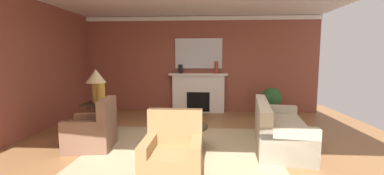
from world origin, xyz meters
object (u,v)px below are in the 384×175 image
(fireplace, at_px, (198,94))
(armchair_near_window, at_px, (93,132))
(mantel_mirror, at_px, (199,53))
(coffee_table, at_px, (181,131))
(potted_plant, at_px, (271,99))
(vase_on_side_table, at_px, (101,94))
(armchair_facing_fireplace, at_px, (173,158))
(table_lamp, at_px, (96,79))
(vase_mantel_left, at_px, (181,69))
(side_table, at_px, (98,116))
(sofa, at_px, (278,130))
(vase_mantel_right, at_px, (216,67))

(fireplace, distance_m, armchair_near_window, 3.85)
(mantel_mirror, relative_size, coffee_table, 1.47)
(potted_plant, bearing_deg, vase_on_side_table, -152.95)
(armchair_facing_fireplace, xyz_separation_m, vase_on_side_table, (-1.85, 1.99, 0.62))
(mantel_mirror, xyz_separation_m, coffee_table, (-0.19, -3.38, -1.50))
(coffee_table, bearing_deg, vase_on_side_table, 158.35)
(table_lamp, bearing_deg, armchair_near_window, -71.10)
(vase_mantel_left, height_order, potted_plant, vase_mantel_left)
(mantel_mirror, height_order, coffee_table, mantel_mirror)
(coffee_table, xyz_separation_m, side_table, (-1.98, 0.85, 0.06))
(side_table, bearing_deg, potted_plant, 24.95)
(coffee_table, distance_m, vase_on_side_table, 2.06)
(sofa, relative_size, table_lamp, 2.94)
(armchair_facing_fireplace, xyz_separation_m, vase_mantel_left, (-0.37, 4.47, 1.05))
(table_lamp, bearing_deg, coffee_table, -23.14)
(mantel_mirror, bearing_deg, vase_on_side_table, -127.31)
(vase_mantel_left, bearing_deg, side_table, -124.47)
(side_table, bearing_deg, vase_on_side_table, -38.66)
(side_table, bearing_deg, fireplace, 48.02)
(vase_mantel_left, distance_m, vase_mantel_right, 1.10)
(vase_mantel_left, distance_m, potted_plant, 2.86)
(armchair_facing_fireplace, height_order, table_lamp, table_lamp)
(armchair_facing_fireplace, bearing_deg, table_lamp, 133.49)
(sofa, height_order, vase_mantel_right, vase_mantel_right)
(side_table, xyz_separation_m, vase_mantel_left, (1.62, 2.37, 0.96))
(fireplace, bearing_deg, sofa, -60.66)
(table_lamp, height_order, vase_on_side_table, table_lamp)
(armchair_facing_fireplace, xyz_separation_m, table_lamp, (-2.00, 2.11, 0.92))
(armchair_near_window, xyz_separation_m, armchair_facing_fireplace, (1.67, -1.16, 0.00))
(armchair_facing_fireplace, bearing_deg, vase_mantel_right, 80.79)
(armchair_near_window, distance_m, vase_mantel_right, 4.24)
(mantel_mirror, height_order, side_table, mantel_mirror)
(potted_plant, bearing_deg, coffee_table, -129.31)
(side_table, distance_m, potted_plant, 4.77)
(coffee_table, bearing_deg, armchair_facing_fireplace, -89.28)
(armchair_facing_fireplace, height_order, vase_mantel_right, vase_mantel_right)
(sofa, height_order, side_table, sofa)
(vase_on_side_table, bearing_deg, fireplace, 51.40)
(vase_on_side_table, bearing_deg, sofa, -6.73)
(armchair_facing_fireplace, distance_m, vase_mantel_right, 4.67)
(coffee_table, bearing_deg, armchair_near_window, -176.40)
(sofa, bearing_deg, potted_plant, 79.44)
(coffee_table, relative_size, side_table, 1.43)
(vase_mantel_left, bearing_deg, vase_mantel_right, 0.00)
(fireplace, height_order, potted_plant, fireplace)
(mantel_mirror, xyz_separation_m, armchair_facing_fireplace, (-0.18, -4.64, -1.53))
(fireplace, bearing_deg, vase_mantel_left, -174.85)
(armchair_near_window, xyz_separation_m, side_table, (-0.33, 0.95, 0.09))
(armchair_near_window, bearing_deg, fireplace, 61.24)
(sofa, bearing_deg, armchair_facing_fireplace, -139.97)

